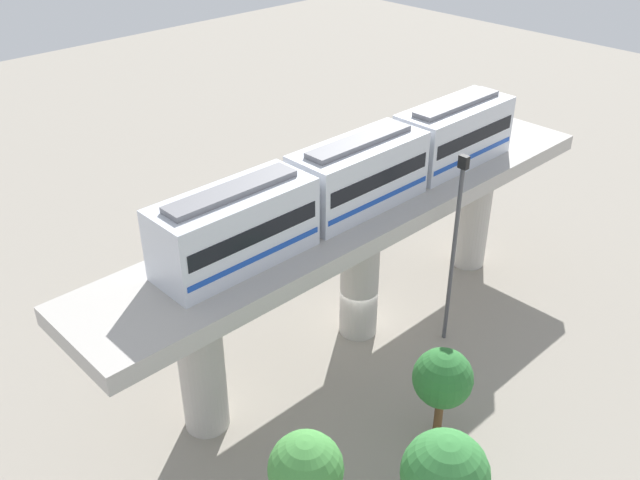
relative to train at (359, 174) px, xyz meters
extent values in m
plane|color=gray|center=(0.00, 0.29, -8.88)|extent=(120.00, 120.00, 0.00)
cylinder|color=#B7B2AA|center=(0.00, -9.09, -5.60)|extent=(1.90, 1.90, 6.54)
cylinder|color=#B7B2AA|center=(0.00, 0.29, -5.60)|extent=(1.90, 1.90, 6.54)
cylinder|color=#B7B2AA|center=(0.00, 9.66, -5.60)|extent=(1.90, 1.90, 6.54)
cube|color=#B7B2AA|center=(0.00, 0.29, -1.93)|extent=(5.20, 28.85, 0.80)
cube|color=silver|center=(0.00, -6.95, -0.03)|extent=(2.60, 6.60, 3.00)
cube|color=black|center=(0.00, -6.95, 0.22)|extent=(2.64, 6.07, 0.70)
cube|color=#1947B2|center=(0.00, -6.95, -0.78)|extent=(2.64, 6.34, 0.24)
cube|color=slate|center=(0.00, -6.95, 1.59)|extent=(1.10, 5.61, 0.24)
cube|color=silver|center=(0.00, 0.00, -0.03)|extent=(2.60, 6.60, 3.00)
cube|color=black|center=(0.00, 0.00, 0.22)|extent=(2.64, 6.07, 0.70)
cube|color=#1947B2|center=(0.00, 0.00, -0.78)|extent=(2.64, 6.34, 0.24)
cube|color=slate|center=(0.00, 0.00, 1.59)|extent=(1.10, 5.61, 0.24)
cube|color=silver|center=(0.00, 6.95, -0.03)|extent=(2.60, 6.60, 3.00)
cube|color=black|center=(0.00, 6.95, 0.22)|extent=(2.64, 6.07, 0.70)
cube|color=#1947B2|center=(0.00, 6.95, -0.78)|extent=(2.64, 6.34, 0.24)
cube|color=slate|center=(0.00, 6.95, 1.59)|extent=(1.10, 5.61, 0.24)
cube|color=red|center=(-11.42, 1.53, -8.38)|extent=(1.87, 4.23, 1.00)
cube|color=black|center=(-11.42, 1.68, -7.50)|extent=(1.68, 2.33, 0.76)
cube|color=black|center=(-6.55, 4.65, -8.38)|extent=(2.42, 4.43, 1.00)
cube|color=black|center=(-6.55, 4.80, -7.50)|extent=(1.97, 2.52, 0.76)
cube|color=yellow|center=(-8.44, -5.76, -8.38)|extent=(2.02, 4.29, 1.00)
cube|color=black|center=(-8.44, -5.61, -7.50)|extent=(1.76, 2.38, 0.76)
sphere|color=#479342|center=(7.17, -9.90, -5.17)|extent=(2.59, 2.59, 2.59)
cylinder|color=brown|center=(7.23, -2.47, -7.64)|extent=(0.36, 0.36, 2.46)
sphere|color=#2D7233|center=(7.23, -2.47, -5.73)|extent=(2.47, 2.47, 2.47)
sphere|color=#38843D|center=(10.44, -6.56, -5.38)|extent=(3.05, 3.05, 3.05)
cylinder|color=#4C4C51|center=(3.40, 3.02, -4.20)|extent=(0.20, 0.20, 9.34)
cube|color=black|center=(3.40, 3.02, 0.77)|extent=(0.44, 0.28, 0.60)
camera|label=1|loc=(19.18, -20.72, 13.30)|focal=39.18mm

